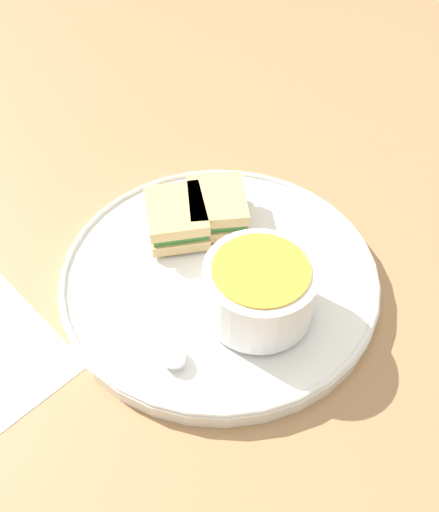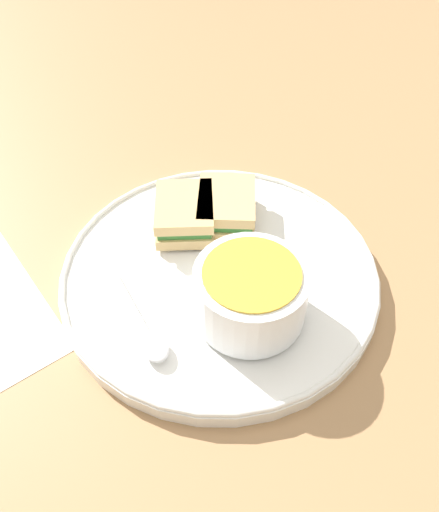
# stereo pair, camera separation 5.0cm
# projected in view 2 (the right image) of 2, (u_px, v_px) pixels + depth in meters

# --- Properties ---
(ground_plane) EXTENTS (2.40, 2.40, 0.00)m
(ground_plane) POSITION_uv_depth(u_px,v_px,m) (220.00, 279.00, 0.53)
(ground_plane) COLOR #9E754C
(plate) EXTENTS (0.33, 0.33, 0.02)m
(plate) POSITION_uv_depth(u_px,v_px,m) (220.00, 272.00, 0.52)
(plate) COLOR white
(plate) RESTS_ON ground_plane
(soup_bowl) EXTENTS (0.10, 0.10, 0.06)m
(soup_bowl) POSITION_uv_depth(u_px,v_px,m) (250.00, 293.00, 0.45)
(soup_bowl) COLOR white
(soup_bowl) RESTS_ON plate
(spoon) EXTENTS (0.12, 0.04, 0.01)m
(spoon) POSITION_uv_depth(u_px,v_px,m) (150.00, 339.00, 0.45)
(spoon) COLOR silver
(spoon) RESTS_ON plate
(sandwich_half_near) EXTENTS (0.09, 0.08, 0.03)m
(sandwich_half_near) POSITION_uv_depth(u_px,v_px,m) (227.00, 207.00, 0.55)
(sandwich_half_near) COLOR tan
(sandwich_half_near) RESTS_ON plate
(sandwich_half_far) EXTENTS (0.09, 0.08, 0.03)m
(sandwich_half_far) POSITION_uv_depth(u_px,v_px,m) (185.00, 214.00, 0.54)
(sandwich_half_far) COLOR tan
(sandwich_half_far) RESTS_ON plate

